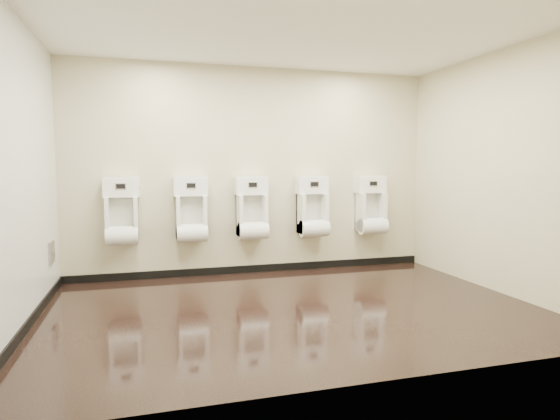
% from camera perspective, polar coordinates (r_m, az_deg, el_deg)
% --- Properties ---
extents(ground, '(5.00, 3.50, 0.00)m').
position_cam_1_polar(ground, '(4.95, 1.65, -11.88)').
color(ground, black).
rests_on(ground, ground).
extents(ceiling, '(5.00, 3.50, 0.00)m').
position_cam_1_polar(ceiling, '(4.92, 1.74, 21.10)').
color(ceiling, white).
extents(back_wall, '(5.00, 0.02, 2.80)m').
position_cam_1_polar(back_wall, '(6.42, -3.06, 4.74)').
color(back_wall, beige).
rests_on(back_wall, ground).
extents(front_wall, '(5.00, 0.02, 2.80)m').
position_cam_1_polar(front_wall, '(3.11, 11.54, 4.08)').
color(front_wall, beige).
rests_on(front_wall, ground).
extents(left_wall, '(0.02, 3.50, 2.80)m').
position_cam_1_polar(left_wall, '(4.63, -29.34, 3.87)').
color(left_wall, beige).
rests_on(left_wall, ground).
extents(right_wall, '(0.02, 3.50, 2.80)m').
position_cam_1_polar(right_wall, '(5.98, 25.23, 4.21)').
color(right_wall, beige).
rests_on(right_wall, ground).
extents(tile_overlay_left, '(0.01, 3.50, 2.80)m').
position_cam_1_polar(tile_overlay_left, '(4.63, -29.28, 3.87)').
color(tile_overlay_left, white).
rests_on(tile_overlay_left, ground).
extents(skirting_back, '(5.00, 0.02, 0.10)m').
position_cam_1_polar(skirting_back, '(6.56, -2.98, -7.14)').
color(skirting_back, black).
rests_on(skirting_back, ground).
extents(skirting_left, '(0.02, 3.50, 0.10)m').
position_cam_1_polar(skirting_left, '(4.84, -28.47, -12.31)').
color(skirting_left, black).
rests_on(skirting_left, ground).
extents(access_panel, '(0.04, 0.25, 0.25)m').
position_cam_1_polar(access_panel, '(5.88, -26.08, -4.65)').
color(access_panel, '#9E9EA3').
rests_on(access_panel, left_wall).
extents(urinal_0, '(0.44, 0.33, 0.83)m').
position_cam_1_polar(urinal_0, '(6.15, -18.72, -0.71)').
color(urinal_0, white).
rests_on(urinal_0, back_wall).
extents(urinal_1, '(0.44, 0.33, 0.83)m').
position_cam_1_polar(urinal_1, '(6.16, -10.78, -0.51)').
color(urinal_1, white).
rests_on(urinal_1, back_wall).
extents(urinal_2, '(0.44, 0.33, 0.83)m').
position_cam_1_polar(urinal_2, '(6.29, -3.43, -0.31)').
color(urinal_2, white).
rests_on(urinal_2, back_wall).
extents(urinal_3, '(0.44, 0.33, 0.83)m').
position_cam_1_polar(urinal_3, '(6.53, 4.01, -0.11)').
color(urinal_3, white).
rests_on(urinal_3, back_wall).
extents(urinal_4, '(0.44, 0.33, 0.83)m').
position_cam_1_polar(urinal_4, '(6.89, 11.04, 0.09)').
color(urinal_4, white).
rests_on(urinal_4, back_wall).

